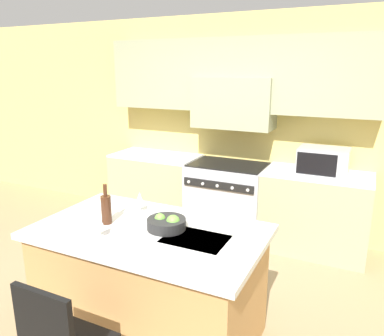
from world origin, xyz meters
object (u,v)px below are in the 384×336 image
Objects in this scene: wine_glass_far at (140,199)px; fruit_bowl at (167,223)px; range_stove at (228,200)px; wine_glass_near at (99,222)px; microwave at (323,161)px; wine_bottle at (106,209)px.

wine_glass_far reaches higher than fruit_bowl.
wine_glass_near reaches higher than range_stove.
wine_glass_near is 1.00× the size of wine_glass_far.
wine_glass_far is (-1.21, -1.77, -0.05)m from microwave.
wine_glass_far reaches higher than range_stove.
fruit_bowl is at bearing 13.39° from wine_bottle.
microwave is 1.82× the size of fruit_bowl.
range_stove is 2.35m from wine_glass_near.
range_stove is at bearing 97.11° from fruit_bowl.
microwave is at bearing 57.92° from wine_bottle.
wine_bottle reaches higher than range_stove.
microwave reaches higher than wine_glass_near.
fruit_bowl is at bearing 43.11° from wine_glass_near.
range_stove is 2.15m from wine_bottle.
microwave is at bearing 55.63° from wine_glass_far.
wine_glass_near reaches higher than fruit_bowl.
wine_bottle is 0.33m from wine_glass_far.
microwave reaches higher than wine_glass_far.
wine_bottle is at bearing -166.61° from fruit_bowl.
wine_bottle is at bearing -106.80° from wine_glass_far.
fruit_bowl is (0.37, -0.20, -0.07)m from wine_glass_far.
wine_bottle is (-0.22, -2.07, 0.56)m from range_stove.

